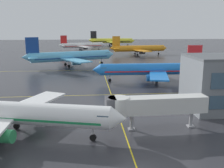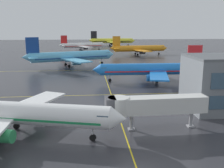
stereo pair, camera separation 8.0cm
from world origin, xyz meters
name	(u,v)px [view 1 (the left image)]	position (x,y,z in m)	size (l,w,h in m)	color
airliner_front_gate	(15,113)	(-16.86, 11.86, 3.63)	(33.77, 28.75, 10.62)	white
airliner_second_row	(151,69)	(13.42, 49.53, 3.74)	(35.12, 30.38, 10.95)	blue
airliner_third_row	(70,56)	(-12.88, 82.27, 4.21)	(38.47, 32.95, 12.34)	#5BB7E5
airliner_far_left_stand	(139,49)	(23.91, 122.87, 3.72)	(35.04, 30.05, 10.89)	orange
airliner_far_right_stand	(82,45)	(-9.26, 154.16, 3.53)	(32.79, 27.96, 10.35)	white
airliner_distant_taxiway	(111,41)	(14.59, 195.26, 4.20)	(39.53, 34.17, 12.31)	yellow
taxiway_markings	(111,95)	(0.00, 34.85, 0.00)	(158.38, 121.61, 0.01)	yellow
jet_bridge	(149,105)	(4.08, 12.52, 4.05)	(16.73, 3.59, 5.58)	silver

